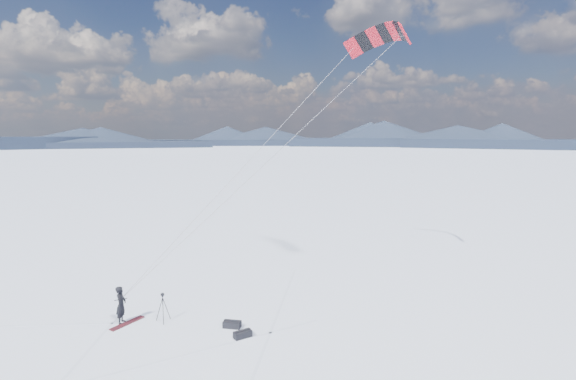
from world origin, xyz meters
name	(u,v)px	position (x,y,z in m)	size (l,w,h in m)	color
ground	(153,334)	(0.00, 0.00, 0.00)	(1800.00, 1800.00, 0.00)	white
horizon_hills	(149,242)	(0.00, 0.00, 4.00)	(704.00, 704.00, 9.44)	black
snow_tracks	(103,342)	(-1.98, 0.09, 0.00)	(13.93, 9.84, 0.01)	silver
snowkiter	(122,323)	(-1.20, 1.67, 0.00)	(0.62, 0.41, 1.71)	black
snowboard	(127,323)	(-0.98, 1.50, 0.02)	(1.67, 0.31, 0.04)	maroon
tripod	(163,303)	(0.54, 1.10, 0.86)	(0.66, 0.60, 1.33)	black
gear_bag_a	(243,334)	(3.42, -1.78, 0.15)	(0.79, 0.46, 0.33)	black
gear_bag_b	(232,324)	(3.26, -0.71, 0.15)	(0.85, 0.74, 0.35)	black
power_kite	(378,40)	(13.36, 3.37, 13.91)	(15.76, 5.06, 13.70)	red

